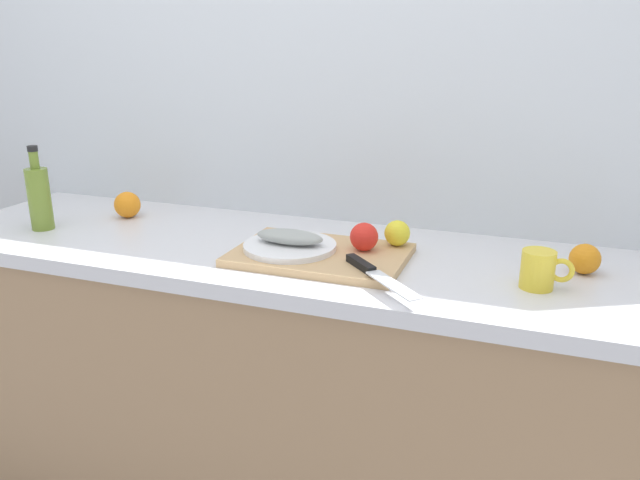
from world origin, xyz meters
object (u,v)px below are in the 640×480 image
(fish_fillet, at_px, (290,237))
(lemon_0, at_px, (397,233))
(white_plate, at_px, (290,246))
(coffee_mug_0, at_px, (539,270))
(chef_knife, at_px, (372,271))
(cutting_board, at_px, (320,255))
(olive_oil_bottle, at_px, (39,197))
(orange_0, at_px, (127,205))

(fish_fillet, xyz_separation_m, lemon_0, (0.25, 0.12, 0.00))
(white_plate, height_order, coffee_mug_0, coffee_mug_0)
(white_plate, xyz_separation_m, chef_knife, (0.25, -0.11, 0.00))
(fish_fillet, bearing_deg, chef_knife, -23.23)
(cutting_board, xyz_separation_m, olive_oil_bottle, (-0.86, -0.03, 0.09))
(cutting_board, xyz_separation_m, coffee_mug_0, (0.53, -0.02, 0.03))
(white_plate, height_order, orange_0, orange_0)
(cutting_board, relative_size, coffee_mug_0, 3.79)
(cutting_board, distance_m, fish_fillet, 0.09)
(lemon_0, xyz_separation_m, orange_0, (-0.87, 0.04, -0.01))
(white_plate, distance_m, orange_0, 0.65)
(chef_knife, bearing_deg, lemon_0, 133.97)
(lemon_0, height_order, coffee_mug_0, same)
(white_plate, xyz_separation_m, lemon_0, (0.25, 0.12, 0.03))
(white_plate, distance_m, olive_oil_bottle, 0.78)
(fish_fillet, distance_m, orange_0, 0.65)
(orange_0, bearing_deg, coffee_mug_0, -8.07)
(cutting_board, height_order, orange_0, orange_0)
(cutting_board, height_order, lemon_0, lemon_0)
(white_plate, xyz_separation_m, coffee_mug_0, (0.61, -0.01, 0.02))
(coffee_mug_0, bearing_deg, olive_oil_bottle, -179.26)
(chef_knife, height_order, lemon_0, lemon_0)
(fish_fillet, bearing_deg, coffee_mug_0, -0.58)
(cutting_board, xyz_separation_m, white_plate, (-0.08, -0.01, 0.02))
(chef_knife, distance_m, coffee_mug_0, 0.37)
(white_plate, height_order, chef_knife, chef_knife)
(coffee_mug_0, bearing_deg, lemon_0, 159.82)
(fish_fillet, bearing_deg, olive_oil_bottle, -178.25)
(white_plate, distance_m, fish_fillet, 0.03)
(cutting_board, bearing_deg, fish_fillet, -172.53)
(white_plate, height_order, lemon_0, lemon_0)
(white_plate, relative_size, chef_knife, 1.06)
(cutting_board, bearing_deg, orange_0, 167.31)
(olive_oil_bottle, bearing_deg, coffee_mug_0, 0.74)
(olive_oil_bottle, relative_size, orange_0, 3.03)
(cutting_board, bearing_deg, olive_oil_bottle, -177.72)
(white_plate, xyz_separation_m, orange_0, (-0.62, 0.17, 0.01))
(cutting_board, distance_m, white_plate, 0.08)
(lemon_0, distance_m, olive_oil_bottle, 1.04)
(chef_knife, bearing_deg, cutting_board, -169.94)
(white_plate, relative_size, olive_oil_bottle, 0.97)
(coffee_mug_0, bearing_deg, white_plate, 179.42)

